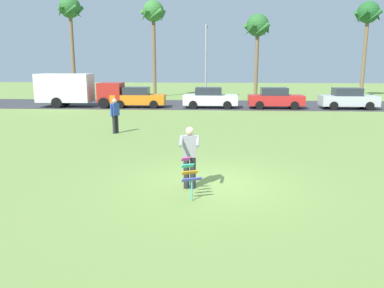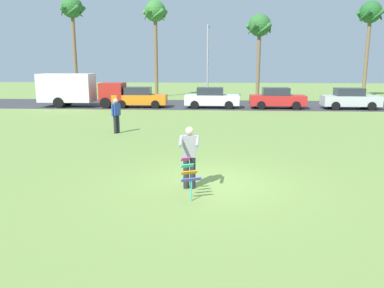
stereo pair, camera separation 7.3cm
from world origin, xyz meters
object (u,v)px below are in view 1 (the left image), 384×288
Objects in this scene: parked_truck_red_cab at (75,89)px; palm_tree_far_left at (368,17)px; parked_car_silver at (348,99)px; person_kite_flyer at (190,155)px; palm_tree_centre_far at (258,29)px; palm_tree_left_near at (70,12)px; parked_car_red at (275,98)px; parked_car_orange at (138,98)px; person_walker_near at (115,115)px; palm_tree_right_near at (153,16)px; kite_held at (190,173)px; streetlight_pole at (206,57)px; parked_car_white at (210,98)px.

parked_truck_red_cab is 0.72× the size of palm_tree_far_left.
person_kite_flyer is at bearing -118.31° from parked_car_silver.
palm_tree_far_left is at bearing 63.05° from person_kite_flyer.
parked_car_silver is 13.40m from palm_tree_far_left.
person_kite_flyer is at bearing -99.10° from palm_tree_centre_far.
palm_tree_far_left is (29.42, 1.07, -0.53)m from palm_tree_left_near.
parked_car_red is 22.71m from palm_tree_left_near.
palm_tree_left_near is at bearing -177.91° from palm_tree_far_left.
palm_tree_left_near reaches higher than parked_car_orange.
parked_car_orange is 2.46× the size of person_walker_near.
palm_tree_right_near is (-16.48, 9.90, 7.33)m from parked_car_silver.
palm_tree_far_left reaches higher than parked_car_orange.
kite_held is at bearing -98.72° from palm_tree_centre_far.
streetlight_pole is (-0.44, 27.89, 3.32)m from kite_held.
parked_car_white is 10.80m from palm_tree_centre_far.
person_kite_flyer is at bearing -104.69° from parked_car_red.
palm_tree_centre_far is (4.40, 28.70, 5.96)m from kite_held.
parked_car_white is (0.11, 20.71, 0.10)m from kite_held.
palm_tree_left_near is 1.04× the size of palm_tree_right_near.
parked_car_red is at bearing 0.01° from parked_car_orange.
person_kite_flyer is 28.79m from palm_tree_centre_far.
parked_car_red is (15.76, -0.00, -0.64)m from parked_truck_red_cab.
palm_tree_left_near is at bearing -175.70° from palm_tree_right_near.
person_kite_flyer is 34.61m from palm_tree_far_left.
parked_car_orange is at bearing -125.55° from streetlight_pole.
kite_held is at bearing -85.80° from person_kite_flyer.
palm_tree_right_near is at bearing 149.01° from parked_car_silver.
person_kite_flyer is 0.17× the size of palm_tree_left_near.
palm_tree_right_near is 22.61m from person_walker_near.
parked_car_white is (0.17, 19.88, -0.18)m from person_kite_flyer.
kite_held is 0.25× the size of parked_car_silver.
kite_held is at bearing -74.93° from parked_car_orange.
streetlight_pole is at bearing -8.70° from palm_tree_left_near.
streetlight_pole is (5.39, -2.71, -4.11)m from palm_tree_right_near.
streetlight_pole is at bearing 94.40° from parked_car_white.
palm_tree_centre_far is (15.01, 7.99, 5.22)m from parked_truck_red_cab.
person_kite_flyer reaches higher than parked_car_red.
parked_car_red is at bearing -84.65° from palm_tree_centre_far.
parked_truck_red_cab reaches higher than parked_car_orange.
parked_car_white is at bearing -33.10° from palm_tree_left_near.
person_walker_near is (-4.36, 9.21, 0.26)m from kite_held.
palm_tree_left_near is 1.42× the size of streetlight_pole.
streetlight_pole reaches higher than parked_truck_red_cab.
parked_car_orange is at bearing 96.05° from person_walker_near.
kite_held is 28.09m from streetlight_pole.
parked_truck_red_cab is at bearing -151.96° from palm_tree_centre_far.
parked_car_silver is at bearing -32.93° from streetlight_pole.
parked_car_red is 0.60× the size of streetlight_pole.
palm_tree_left_near is 29.44m from palm_tree_far_left.
palm_tree_far_left is at bearing 11.36° from streetlight_pole.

